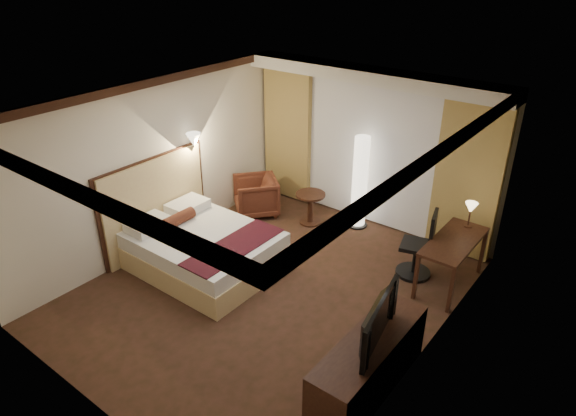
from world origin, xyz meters
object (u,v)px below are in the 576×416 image
Objects in this scene: office_chair at (417,243)px; television at (371,316)px; side_table at (310,208)px; floor_lamp at (360,182)px; dresser at (369,364)px; bed at (204,250)px; armchair at (256,194)px; desk at (451,263)px.

television is at bearing -92.73° from office_chair.
floor_lamp is (0.71, 0.42, 0.54)m from side_table.
bed is at bearing 169.29° from dresser.
television reaches higher than bed.
dresser is at bearing -92.04° from office_chair.
floor_lamp reaches higher than dresser.
office_chair is 0.61× the size of dresser.
bed is 2.74× the size of armchair.
floor_lamp is at bearing 21.15° from television.
desk is at bearing -6.72° from side_table.
bed is at bearing -161.05° from office_chair.
office_chair is (2.58, 1.77, 0.23)m from bed.
bed is 3.21m from dresser.
television is (0.02, -2.42, 0.61)m from desk.
bed is 3.25m from television.
television is at bearing -57.97° from floor_lamp.
dresser is at bearing -88.82° from desk.
armchair reaches higher than side_table.
television is at bearing 6.54° from armchair.
dresser is (3.72, -2.44, -0.04)m from armchair.
side_table is at bearing 134.83° from dresser.
office_chair is at bearing -28.68° from floor_lamp.
office_chair is 2.47m from television.
bed is 1.18× the size of dresser.
office_chair is (2.15, -0.36, 0.25)m from side_table.
floor_lamp is at bearing 65.85° from bed.
office_chair reaches higher than bed.
floor_lamp is 1.66m from office_chair.
office_chair is at bearing 38.74° from armchair.
office_chair reaches higher than desk.
office_chair is at bearing -9.61° from side_table.
armchair is 0.43× the size of dresser.
side_table is (1.00, 0.30, -0.09)m from armchair.
dresser is at bearing 6.76° from armchair.
armchair is 4.46m from television.
television is at bearing -45.49° from side_table.
armchair is at bearing 163.27° from office_chair.
floor_lamp is 0.94× the size of dresser.
office_chair is at bearing 34.43° from bed.
armchair is 0.71× the size of office_chair.
armchair is at bearing -157.30° from floor_lamp.
armchair is 0.72× the size of television.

